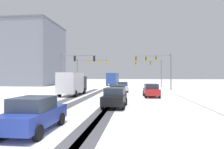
# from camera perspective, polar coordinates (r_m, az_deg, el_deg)

# --- Properties ---
(ground_plane) EXTENTS (300.00, 300.00, 0.00)m
(ground_plane) POSITION_cam_1_polar(r_m,az_deg,el_deg) (7.93, -17.86, -19.51)
(ground_plane) COLOR white
(wheel_track_left_lane) EXTENTS (1.11, 32.89, 0.01)m
(wheel_track_left_lane) POSITION_cam_1_polar(r_m,az_deg,el_deg) (23.13, -12.23, -6.84)
(wheel_track_left_lane) COLOR #4C4C51
(wheel_track_left_lane) RESTS_ON ground
(wheel_track_right_lane) EXTENTS (0.90, 32.89, 0.01)m
(wheel_track_right_lane) POSITION_cam_1_polar(r_m,az_deg,el_deg) (22.08, 0.01, -7.16)
(wheel_track_right_lane) COLOR #4C4C51
(wheel_track_right_lane) RESTS_ON ground
(wheel_track_center) EXTENTS (1.06, 32.89, 0.01)m
(wheel_track_center) POSITION_cam_1_polar(r_m,az_deg,el_deg) (22.66, -8.27, -6.98)
(wheel_track_center) COLOR #4C4C51
(wheel_track_center) RESTS_ON ground
(wheel_track_oncoming) EXTENTS (0.93, 32.89, 0.01)m
(wheel_track_oncoming) POSITION_cam_1_polar(r_m,az_deg,el_deg) (22.02, 1.42, -7.18)
(wheel_track_oncoming) COLOR #4C4C51
(wheel_track_oncoming) RESTS_ON ground
(sidewalk_kerb_right) EXTENTS (4.00, 32.89, 0.12)m
(sidewalk_kerb_right) POSITION_cam_1_polar(r_m,az_deg,el_deg) (21.87, 27.18, -7.03)
(sidewalk_kerb_right) COLOR white
(sidewalk_kerb_right) RESTS_ON ground
(traffic_signal_far_right) EXTENTS (6.29, 0.57, 6.50)m
(traffic_signal_far_right) POSITION_cam_1_polar(r_m,az_deg,el_deg) (47.07, 11.37, 2.10)
(traffic_signal_far_right) COLOR slate
(traffic_signal_far_right) RESTS_ON ground
(traffic_signal_far_left) EXTENTS (6.86, 0.50, 6.50)m
(traffic_signal_far_left) POSITION_cam_1_polar(r_m,az_deg,el_deg) (43.97, -6.51, 2.48)
(traffic_signal_far_left) COLOR slate
(traffic_signal_far_left) RESTS_ON ground
(traffic_signal_near_left) EXTENTS (6.17, 0.67, 6.50)m
(traffic_signal_near_left) POSITION_cam_1_polar(r_m,az_deg,el_deg) (34.52, -11.16, 3.00)
(traffic_signal_near_left) COLOR slate
(traffic_signal_near_left) RESTS_ON ground
(traffic_signal_near_right) EXTENTS (6.34, 0.58, 6.50)m
(traffic_signal_near_right) POSITION_cam_1_polar(r_m,az_deg,el_deg) (35.14, 12.54, 3.19)
(traffic_signal_near_right) COLOR slate
(traffic_signal_near_right) RESTS_ON ground
(car_white_lead) EXTENTS (1.95, 4.16, 1.62)m
(car_white_lead) POSITION_cam_1_polar(r_m,az_deg,el_deg) (32.23, 3.09, -3.58)
(car_white_lead) COLOR silver
(car_white_lead) RESTS_ON ground
(car_red_second) EXTENTS (1.95, 4.16, 1.62)m
(car_red_second) POSITION_cam_1_polar(r_m,az_deg,el_deg) (24.99, 11.23, -4.49)
(car_red_second) COLOR red
(car_red_second) RESTS_ON ground
(car_dark_green_third) EXTENTS (1.98, 4.17, 1.62)m
(car_dark_green_third) POSITION_cam_1_polar(r_m,az_deg,el_deg) (21.42, 1.68, -5.18)
(car_dark_green_third) COLOR #194C2D
(car_dark_green_third) RESTS_ON ground
(car_black_fourth) EXTENTS (1.95, 4.16, 1.62)m
(car_black_fourth) POSITION_cam_1_polar(r_m,az_deg,el_deg) (16.56, 0.84, -6.59)
(car_black_fourth) COLOR black
(car_black_fourth) RESTS_ON ground
(car_blue_fifth) EXTENTS (1.84, 4.10, 1.62)m
(car_blue_fifth) POSITION_cam_1_polar(r_m,az_deg,el_deg) (10.11, -21.50, -10.53)
(car_blue_fifth) COLOR #233899
(car_blue_fifth) RESTS_ON ground
(bus_oncoming) EXTENTS (2.71, 11.01, 3.38)m
(bus_oncoming) POSITION_cam_1_polar(r_m,az_deg,el_deg) (56.61, 0.27, -1.03)
(bus_oncoming) COLOR #284793
(bus_oncoming) RESTS_ON ground
(box_truck_delivery) EXTENTS (2.40, 7.44, 3.02)m
(box_truck_delivery) POSITION_cam_1_polar(r_m,az_deg,el_deg) (27.28, -11.22, -2.43)
(box_truck_delivery) COLOR black
(box_truck_delivery) RESTS_ON ground
(office_building_far_left_block) EXTENTS (20.58, 16.38, 17.49)m
(office_building_far_left_block) POSITION_cam_1_polar(r_m,az_deg,el_deg) (62.72, -24.52, 5.25)
(office_building_far_left_block) COLOR gray
(office_building_far_left_block) RESTS_ON ground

